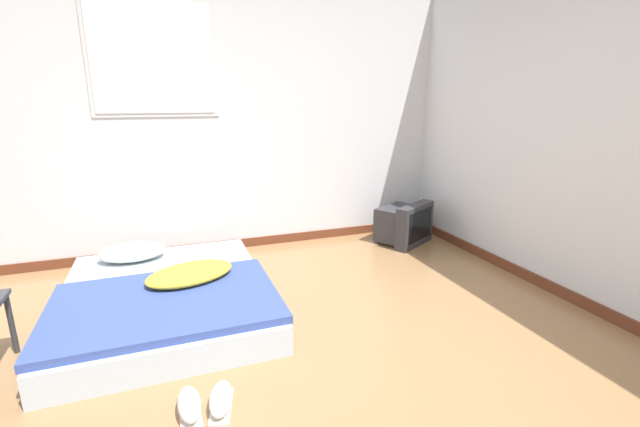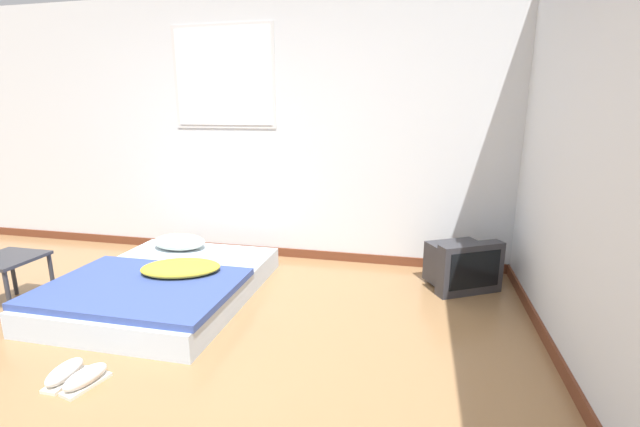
{
  "view_description": "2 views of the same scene",
  "coord_description": "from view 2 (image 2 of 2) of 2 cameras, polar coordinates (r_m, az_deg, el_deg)",
  "views": [
    {
      "loc": [
        -0.33,
        -1.73,
        1.49
      ],
      "look_at": [
        0.86,
        1.52,
        0.55
      ],
      "focal_mm": 24.0,
      "sensor_mm": 36.0,
      "label": 1
    },
    {
      "loc": [
        1.58,
        -1.64,
        1.51
      ],
      "look_at": [
        0.82,
        1.67,
        0.68
      ],
      "focal_mm": 24.0,
      "sensor_mm": 36.0,
      "label": 2
    }
  ],
  "objects": [
    {
      "name": "ground_plane",
      "position": [
        2.73,
        -27.5,
        -21.61
      ],
      "size": [
        20.0,
        20.0,
        0.0
      ],
      "primitive_type": "plane",
      "color": "#997047"
    },
    {
      "name": "wall_back",
      "position": [
        4.43,
        -8.18,
        10.75
      ],
      "size": [
        7.34,
        0.08,
        2.6
      ],
      "color": "silver",
      "rests_on": "ground_plane"
    },
    {
      "name": "mattress_bed",
      "position": [
        3.79,
        -20.0,
        -8.65
      ],
      "size": [
        1.42,
        1.73,
        0.33
      ],
      "color": "silver",
      "rests_on": "ground_plane"
    },
    {
      "name": "crt_tv",
      "position": [
        3.9,
        18.29,
        -6.52
      ],
      "size": [
        0.66,
        0.62,
        0.44
      ],
      "color": "#333338",
      "rests_on": "ground_plane"
    },
    {
      "name": "side_stool",
      "position": [
        4.1,
        -36.21,
        -5.56
      ],
      "size": [
        0.44,
        0.44,
        0.41
      ],
      "color": "#333338",
      "rests_on": "ground_plane"
    },
    {
      "name": "sneaker_pair",
      "position": [
        2.93,
        -29.86,
        -18.22
      ],
      "size": [
        0.29,
        0.28,
        0.1
      ],
      "color": "silver",
      "rests_on": "ground_plane"
    }
  ]
}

